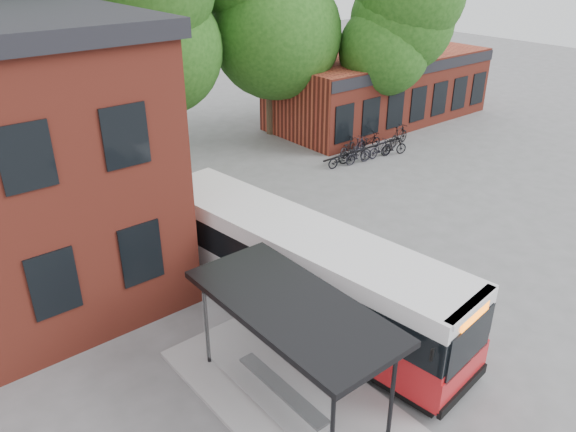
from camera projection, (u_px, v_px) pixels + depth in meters
ground at (384, 312)px, 17.17m from camera, size 100.00×100.00×0.00m
shop_row at (380, 88)px, 34.49m from camera, size 14.00×6.20×4.00m
bus_shelter at (292, 353)px, 13.27m from camera, size 3.60×7.00×2.90m
bike_rail at (360, 153)px, 29.28m from camera, size 5.20×0.10×0.38m
tree_1 at (142, 54)px, 27.20m from camera, size 7.92×7.92×10.40m
tree_2 at (269, 36)px, 30.35m from camera, size 7.92×7.92×11.00m
tree_3 at (386, 52)px, 30.80m from camera, size 7.04×7.04×9.28m
city_bus at (297, 269)px, 16.67m from camera, size 3.66×11.38×2.84m
bicycle_0 at (342, 159)px, 27.82m from camera, size 1.67×0.84×0.84m
bicycle_1 at (358, 155)px, 28.21m from camera, size 1.57×0.61×0.92m
bicycle_2 at (355, 153)px, 28.38m from camera, size 2.00×1.19×0.99m
bicycle_3 at (359, 145)px, 29.48m from camera, size 1.63×1.00×0.95m
bicycle_4 at (347, 147)px, 29.34m from camera, size 1.79×1.13×0.89m
bicycle_5 at (380, 148)px, 29.05m from camera, size 1.61×0.50×0.96m
bicycle_6 at (369, 141)px, 30.21m from camera, size 1.70×0.65×0.88m
bicycle_7 at (394, 147)px, 29.35m from camera, size 1.58×0.86×0.91m
bicycle_extra_0 at (399, 135)px, 30.74m from camera, size 1.92×0.92×1.11m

